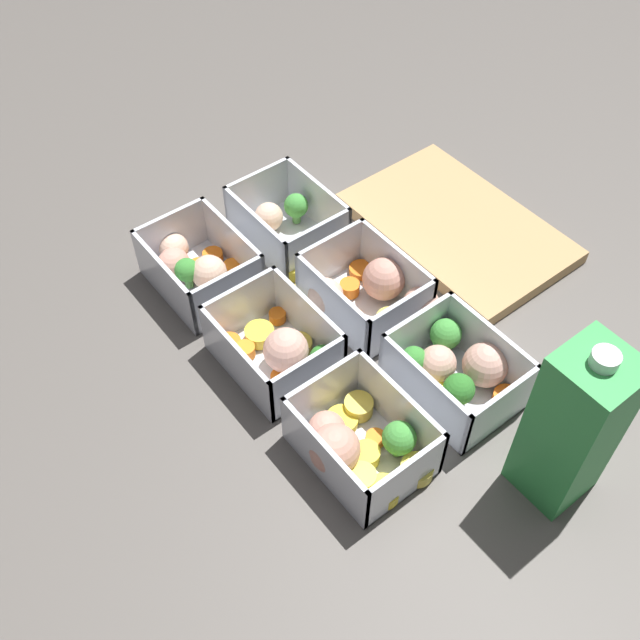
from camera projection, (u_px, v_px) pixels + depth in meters
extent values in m
plane|color=#56514C|center=(320.00, 333.00, 0.87)|extent=(4.00, 4.00, 0.00)
cube|color=silver|center=(203.00, 283.00, 0.92)|extent=(0.13, 0.10, 0.00)
cube|color=silver|center=(164.00, 282.00, 0.87)|extent=(0.13, 0.01, 0.07)
cube|color=silver|center=(233.00, 247.00, 0.91)|extent=(0.13, 0.00, 0.07)
cube|color=silver|center=(172.00, 235.00, 0.92)|extent=(0.01, 0.10, 0.07)
cube|color=silver|center=(229.00, 295.00, 0.86)|extent=(0.01, 0.10, 0.07)
cylinder|color=#49883F|center=(189.00, 281.00, 0.90)|extent=(0.01, 0.01, 0.02)
sphere|color=#388433|center=(187.00, 270.00, 0.89)|extent=(0.03, 0.03, 0.03)
sphere|color=tan|center=(174.00, 264.00, 0.91)|extent=(0.04, 0.04, 0.04)
cylinder|color=orange|center=(213.00, 256.00, 0.93)|extent=(0.04, 0.04, 0.01)
sphere|color=beige|center=(174.00, 248.00, 0.93)|extent=(0.04, 0.04, 0.04)
sphere|color=beige|center=(209.00, 273.00, 0.89)|extent=(0.05, 0.05, 0.04)
sphere|color=beige|center=(202.00, 306.00, 0.86)|extent=(0.04, 0.04, 0.04)
cylinder|color=#DBC647|center=(246.00, 284.00, 0.90)|extent=(0.05, 0.05, 0.01)
cylinder|color=orange|center=(233.00, 269.00, 0.92)|extent=(0.03, 0.03, 0.01)
cylinder|color=orange|center=(199.00, 268.00, 0.92)|extent=(0.03, 0.03, 0.01)
cube|color=silver|center=(274.00, 360.00, 0.84)|extent=(0.13, 0.10, 0.00)
cube|color=silver|center=(236.00, 363.00, 0.79)|extent=(0.13, 0.01, 0.07)
cube|color=silver|center=(308.00, 321.00, 0.83)|extent=(0.13, 0.00, 0.07)
cube|color=silver|center=(241.00, 307.00, 0.85)|extent=(0.01, 0.10, 0.07)
cube|color=silver|center=(308.00, 379.00, 0.78)|extent=(0.01, 0.10, 0.07)
cylinder|color=orange|center=(282.00, 378.00, 0.81)|extent=(0.03, 0.03, 0.01)
cylinder|color=yellow|center=(260.00, 334.00, 0.85)|extent=(0.04, 0.04, 0.02)
cylinder|color=orange|center=(277.00, 316.00, 0.87)|extent=(0.03, 0.03, 0.01)
cylinder|color=#407A37|center=(322.00, 366.00, 0.82)|extent=(0.01, 0.01, 0.01)
sphere|color=#2D7228|center=(322.00, 358.00, 0.81)|extent=(0.03, 0.03, 0.03)
cylinder|color=#DBC647|center=(298.00, 345.00, 0.84)|extent=(0.04, 0.04, 0.01)
cylinder|color=orange|center=(229.00, 345.00, 0.84)|extent=(0.04, 0.04, 0.01)
sphere|color=#D19E8C|center=(286.00, 350.00, 0.81)|extent=(0.07, 0.07, 0.05)
cylinder|color=orange|center=(245.00, 351.00, 0.84)|extent=(0.03, 0.03, 0.01)
cube|color=silver|center=(361.00, 452.00, 0.76)|extent=(0.13, 0.10, 0.00)
cube|color=silver|center=(324.00, 462.00, 0.72)|extent=(0.13, 0.01, 0.07)
cube|color=silver|center=(398.00, 410.00, 0.76)|extent=(0.13, 0.00, 0.07)
cube|color=silver|center=(322.00, 394.00, 0.77)|extent=(0.01, 0.10, 0.07)
cube|color=silver|center=(405.00, 481.00, 0.70)|extent=(0.01, 0.10, 0.07)
cylinder|color=yellow|center=(383.00, 492.00, 0.72)|extent=(0.04, 0.04, 0.01)
cylinder|color=#DBC647|center=(361.00, 479.00, 0.73)|extent=(0.04, 0.04, 0.02)
cylinder|color=yellow|center=(342.00, 420.00, 0.78)|extent=(0.04, 0.04, 0.01)
sphere|color=tan|center=(327.00, 430.00, 0.75)|extent=(0.05, 0.05, 0.04)
cylinder|color=yellow|center=(366.00, 455.00, 0.75)|extent=(0.04, 0.04, 0.02)
cylinder|color=#519448|center=(398.00, 448.00, 0.75)|extent=(0.01, 0.01, 0.01)
sphere|color=#42933D|center=(399.00, 438.00, 0.74)|extent=(0.03, 0.03, 0.03)
sphere|color=tan|center=(335.00, 449.00, 0.73)|extent=(0.07, 0.07, 0.05)
cylinder|color=#DBC647|center=(359.00, 407.00, 0.79)|extent=(0.04, 0.04, 0.02)
cylinder|color=#DBC647|center=(417.00, 470.00, 0.74)|extent=(0.04, 0.04, 0.02)
cylinder|color=orange|center=(376.00, 438.00, 0.77)|extent=(0.03, 0.03, 0.01)
cube|color=silver|center=(288.00, 238.00, 0.97)|extent=(0.13, 0.10, 0.00)
cube|color=silver|center=(256.00, 235.00, 0.92)|extent=(0.13, 0.00, 0.07)
cube|color=silver|center=(317.00, 203.00, 0.96)|extent=(0.13, 0.01, 0.07)
cube|color=silver|center=(258.00, 193.00, 0.97)|extent=(0.01, 0.10, 0.07)
cube|color=silver|center=(318.00, 247.00, 0.91)|extent=(0.01, 0.10, 0.07)
sphere|color=beige|center=(269.00, 217.00, 0.96)|extent=(0.04, 0.04, 0.04)
cylinder|color=#DBC647|center=(306.00, 246.00, 0.94)|extent=(0.03, 0.03, 0.02)
cylinder|color=orange|center=(260.00, 242.00, 0.95)|extent=(0.03, 0.03, 0.01)
cylinder|color=yellow|center=(294.00, 268.00, 0.92)|extent=(0.04, 0.04, 0.02)
cylinder|color=orange|center=(327.00, 248.00, 0.95)|extent=(0.03, 0.03, 0.01)
cylinder|color=#519448|center=(296.00, 217.00, 0.98)|extent=(0.01, 0.01, 0.02)
sphere|color=#42933D|center=(296.00, 206.00, 0.96)|extent=(0.03, 0.03, 0.03)
cube|color=silver|center=(363.00, 307.00, 0.89)|extent=(0.13, 0.10, 0.00)
cube|color=silver|center=(332.00, 307.00, 0.85)|extent=(0.13, 0.00, 0.07)
cube|color=silver|center=(395.00, 270.00, 0.88)|extent=(0.13, 0.01, 0.07)
cube|color=silver|center=(330.00, 258.00, 0.90)|extent=(0.01, 0.10, 0.07)
cube|color=silver|center=(401.00, 321.00, 0.83)|extent=(0.01, 0.10, 0.07)
cylinder|color=orange|center=(350.00, 288.00, 0.90)|extent=(0.03, 0.03, 0.02)
cylinder|color=orange|center=(353.00, 319.00, 0.87)|extent=(0.03, 0.03, 0.01)
sphere|color=tan|center=(386.00, 281.00, 0.88)|extent=(0.07, 0.07, 0.05)
cylinder|color=yellow|center=(308.00, 291.00, 0.90)|extent=(0.04, 0.04, 0.01)
sphere|color=beige|center=(326.00, 296.00, 0.87)|extent=(0.04, 0.04, 0.04)
sphere|color=#D19E8C|center=(421.00, 304.00, 0.86)|extent=(0.06, 0.06, 0.04)
cylinder|color=#DBC647|center=(389.00, 321.00, 0.86)|extent=(0.03, 0.03, 0.02)
cylinder|color=orange|center=(361.00, 270.00, 0.92)|extent=(0.04, 0.04, 0.01)
cube|color=silver|center=(452.00, 388.00, 0.81)|extent=(0.13, 0.10, 0.00)
cube|color=silver|center=(423.00, 394.00, 0.77)|extent=(0.13, 0.00, 0.07)
cube|color=silver|center=(488.00, 348.00, 0.81)|extent=(0.13, 0.01, 0.07)
cube|color=silver|center=(415.00, 334.00, 0.82)|extent=(0.01, 0.10, 0.07)
cube|color=silver|center=(500.00, 410.00, 0.76)|extent=(0.01, 0.10, 0.07)
cylinder|color=yellow|center=(428.00, 391.00, 0.80)|extent=(0.05, 0.05, 0.01)
cylinder|color=#49883F|center=(412.00, 369.00, 0.82)|extent=(0.01, 0.01, 0.01)
sphere|color=#388433|center=(414.00, 360.00, 0.81)|extent=(0.03, 0.03, 0.03)
sphere|color=#D19E8C|center=(485.00, 365.00, 0.80)|extent=(0.07, 0.07, 0.05)
cylinder|color=orange|center=(506.00, 398.00, 0.80)|extent=(0.04, 0.04, 0.01)
sphere|color=#D19E8C|center=(437.00, 364.00, 0.81)|extent=(0.05, 0.05, 0.04)
cylinder|color=orange|center=(457.00, 421.00, 0.78)|extent=(0.04, 0.04, 0.01)
cylinder|color=#519448|center=(443.00, 346.00, 0.84)|extent=(0.01, 0.01, 0.01)
sphere|color=#42933D|center=(446.00, 334.00, 0.82)|extent=(0.04, 0.04, 0.04)
cylinder|color=#407A37|center=(456.00, 399.00, 0.79)|extent=(0.01, 0.01, 0.01)
sphere|color=#2D7228|center=(459.00, 389.00, 0.78)|extent=(0.03, 0.03, 0.03)
cube|color=green|center=(572.00, 427.00, 0.67)|extent=(0.07, 0.07, 0.19)
cylinder|color=white|center=(605.00, 359.00, 0.60)|extent=(0.02, 0.02, 0.01)
cube|color=tan|center=(457.00, 227.00, 0.97)|extent=(0.28, 0.18, 0.02)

